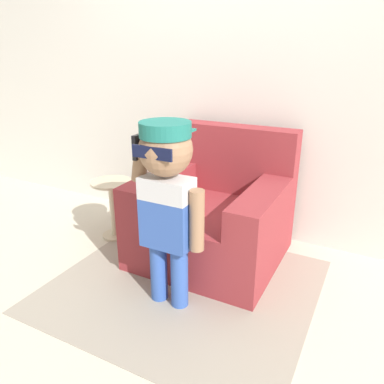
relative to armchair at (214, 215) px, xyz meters
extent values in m
plane|color=beige|center=(-0.06, -0.22, -0.31)|extent=(10.00, 10.00, 0.00)
cube|color=silver|center=(-0.06, 0.50, 0.99)|extent=(10.00, 0.05, 2.60)
cube|color=maroon|center=(0.00, -0.05, -0.11)|extent=(0.95, 0.90, 0.39)
cube|color=maroon|center=(0.00, 0.32, 0.33)|extent=(0.95, 0.16, 0.50)
cube|color=maroon|center=(-0.37, -0.13, 0.18)|extent=(0.21, 0.73, 0.20)
cube|color=maroon|center=(0.37, -0.13, 0.18)|extent=(0.21, 0.73, 0.20)
cylinder|color=#3356AD|center=(-0.07, -0.63, -0.12)|extent=(0.10, 0.10, 0.38)
cylinder|color=#3356AD|center=(0.07, -0.63, -0.12)|extent=(0.10, 0.10, 0.38)
cube|color=#3356AD|center=(0.00, -0.63, 0.21)|extent=(0.28, 0.16, 0.28)
cube|color=silver|center=(0.00, -0.63, 0.41)|extent=(0.28, 0.16, 0.12)
sphere|color=#997051|center=(0.00, -0.63, 0.62)|extent=(0.28, 0.28, 0.28)
cylinder|color=#1E7066|center=(0.00, -0.63, 0.72)|extent=(0.26, 0.26, 0.08)
cube|color=#1E7066|center=(0.00, -0.50, 0.70)|extent=(0.16, 0.13, 0.01)
cube|color=#0F1433|center=(0.00, -0.76, 0.63)|extent=(0.22, 0.01, 0.06)
cylinder|color=#997051|center=(0.18, -0.63, 0.26)|extent=(0.08, 0.08, 0.34)
cylinder|color=#997051|center=(-0.16, -0.63, 0.52)|extent=(0.11, 0.08, 0.20)
cube|color=black|center=(-0.16, -0.65, 0.62)|extent=(0.02, 0.07, 0.13)
cylinder|color=beige|center=(-0.80, -0.12, -0.30)|extent=(0.20, 0.20, 0.02)
cylinder|color=beige|center=(-0.80, -0.12, -0.08)|extent=(0.06, 0.06, 0.45)
cylinder|color=beige|center=(-0.80, -0.12, 0.15)|extent=(0.31, 0.31, 0.02)
cube|color=#9E9384|center=(0.00, -0.45, -0.30)|extent=(1.57, 1.43, 0.01)
camera|label=1|loc=(0.97, -2.20, 1.10)|focal=35.00mm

